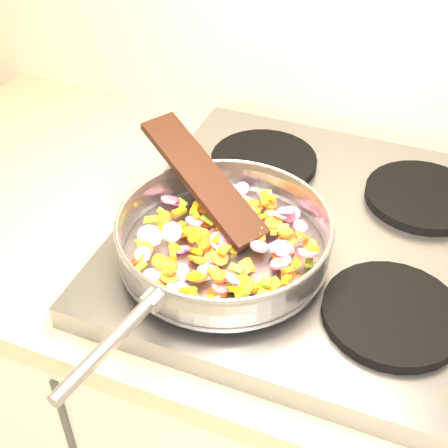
% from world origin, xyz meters
% --- Properties ---
extents(cooktop, '(0.60, 0.60, 0.04)m').
position_xyz_m(cooktop, '(-0.70, 1.67, 0.92)').
color(cooktop, '#939399').
rests_on(cooktop, counter_top).
extents(grate_fl, '(0.19, 0.19, 0.02)m').
position_xyz_m(grate_fl, '(-0.84, 1.52, 0.95)').
color(grate_fl, black).
rests_on(grate_fl, cooktop).
extents(grate_fr, '(0.19, 0.19, 0.02)m').
position_xyz_m(grate_fr, '(-0.56, 1.52, 0.95)').
color(grate_fr, black).
rests_on(grate_fr, cooktop).
extents(grate_bl, '(0.19, 0.19, 0.02)m').
position_xyz_m(grate_bl, '(-0.84, 1.81, 0.95)').
color(grate_bl, black).
rests_on(grate_bl, cooktop).
extents(grate_br, '(0.19, 0.19, 0.02)m').
position_xyz_m(grate_br, '(-0.56, 1.81, 0.95)').
color(grate_br, black).
rests_on(grate_br, cooktop).
extents(saute_pan, '(0.36, 0.52, 0.06)m').
position_xyz_m(saute_pan, '(-0.81, 1.54, 0.99)').
color(saute_pan, '#9E9EA5').
rests_on(saute_pan, grate_fl).
extents(vegetable_heap, '(0.28, 0.29, 0.05)m').
position_xyz_m(vegetable_heap, '(-0.81, 1.55, 0.98)').
color(vegetable_heap, '#F9AD14').
rests_on(vegetable_heap, saute_pan).
extents(wooden_spatula, '(0.25, 0.18, 0.10)m').
position_xyz_m(wooden_spatula, '(-0.88, 1.62, 1.02)').
color(wooden_spatula, black).
rests_on(wooden_spatula, saute_pan).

